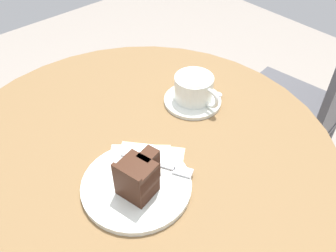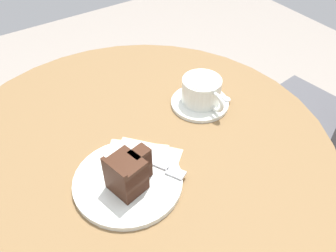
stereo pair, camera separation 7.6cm
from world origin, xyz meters
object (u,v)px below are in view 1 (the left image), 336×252
object	(u,v)px
teaspoon	(208,91)
cake_plate	(137,185)
cafe_chair	(316,94)
saucer	(193,100)
cake_slice	(138,177)
napkin	(144,168)
coffee_cup	(194,88)
fork	(165,166)

from	to	relation	value
teaspoon	cake_plate	bearing A→B (deg)	-91.47
cake_plate	cafe_chair	xyz separation A→B (m)	(-0.04, 0.82, -0.22)
cafe_chair	cake_plate	bearing A→B (deg)	-3.75
saucer	cake_slice	world-z (taller)	cake_slice
cake_slice	napkin	xyz separation A→B (m)	(-0.04, 0.04, -0.05)
cake_plate	cake_slice	distance (m)	0.05
cake_plate	napkin	bearing A→B (deg)	124.57
coffee_cup	cake_plate	bearing A→B (deg)	-66.76
cake_slice	fork	xyz separation A→B (m)	(-0.01, 0.07, -0.03)
coffee_cup	saucer	bearing A→B (deg)	-79.80
saucer	cake_slice	xyz separation A→B (m)	(0.13, -0.27, 0.04)
saucer	napkin	size ratio (longest dim) A/B	0.70
fork	teaspoon	bearing A→B (deg)	87.20
teaspoon	fork	world-z (taller)	fork
teaspoon	fork	distance (m)	0.27
napkin	saucer	bearing A→B (deg)	111.32
fork	saucer	bearing A→B (deg)	93.56
teaspoon	cake_slice	world-z (taller)	cake_slice
cake_plate	napkin	world-z (taller)	cake_plate
cake_slice	fork	size ratio (longest dim) A/B	0.64
cake_slice	fork	distance (m)	0.08
coffee_cup	cafe_chair	distance (m)	0.61
saucer	fork	distance (m)	0.23
teaspoon	cake_plate	xyz separation A→B (m)	(0.11, -0.32, -0.00)
cafe_chair	teaspoon	bearing A→B (deg)	-14.48
cake_plate	napkin	xyz separation A→B (m)	(-0.03, 0.04, -0.00)
teaspoon	cafe_chair	size ratio (longest dim) A/B	0.11
teaspoon	napkin	size ratio (longest dim) A/B	0.49
fork	coffee_cup	bearing A→B (deg)	93.16
saucer	cake_plate	xyz separation A→B (m)	(0.12, -0.27, 0.00)
fork	napkin	distance (m)	0.05
coffee_cup	teaspoon	world-z (taller)	coffee_cup
cake_slice	cake_plate	bearing A→B (deg)	163.65
saucer	cake_slice	size ratio (longest dim) A/B	1.56
fork	cafe_chair	size ratio (longest dim) A/B	0.15
saucer	teaspoon	world-z (taller)	teaspoon
saucer	napkin	world-z (taller)	saucer
saucer	cake_plate	distance (m)	0.29
teaspoon	fork	bearing A→B (deg)	-85.58
fork	cafe_chair	xyz separation A→B (m)	(-0.05, 0.75, -0.23)
cake_slice	cafe_chair	xyz separation A→B (m)	(-0.05, 0.82, -0.27)
saucer	cafe_chair	bearing A→B (deg)	82.23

